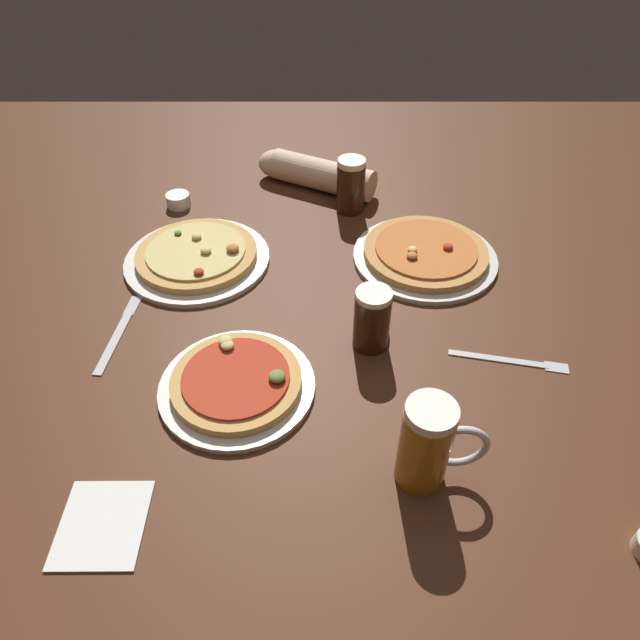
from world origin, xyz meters
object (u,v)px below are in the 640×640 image
at_px(beer_mug_amber, 427,444).
at_px(beer_mug_dark, 373,318).
at_px(fork_left, 511,361).
at_px(knife_right, 119,331).
at_px(pizza_plate_near, 237,383).
at_px(pizza_plate_side, 198,256).
at_px(napkin_folded, 101,523).
at_px(diner_arm, 312,172).
at_px(beer_mug_pale, 351,185).
at_px(pizza_plate_far, 426,254).
at_px(ramekin_butter, 179,200).

bearing_deg(beer_mug_amber, beer_mug_dark, 101.53).
bearing_deg(fork_left, beer_mug_dark, 168.70).
height_order(beer_mug_amber, knife_right, beer_mug_amber).
xyz_separation_m(pizza_plate_near, fork_left, (0.52, 0.07, -0.01)).
xyz_separation_m(pizza_plate_side, napkin_folded, (-0.04, -0.66, -0.01)).
distance_m(knife_right, diner_arm, 0.72).
distance_m(fork_left, knife_right, 0.79).
bearing_deg(beer_mug_dark, beer_mug_amber, -78.47).
bearing_deg(pizza_plate_near, knife_right, 150.24).
bearing_deg(beer_mug_pale, beer_mug_dark, -87.27).
relative_size(beer_mug_amber, knife_right, 0.72).
height_order(beer_mug_amber, beer_mug_pale, beer_mug_amber).
distance_m(napkin_folded, fork_left, 0.77).
bearing_deg(pizza_plate_near, napkin_folded, -123.07).
height_order(pizza_plate_far, ramekin_butter, pizza_plate_far).
bearing_deg(diner_arm, beer_mug_pale, -50.41).
bearing_deg(fork_left, knife_right, 174.18).
bearing_deg(beer_mug_amber, pizza_plate_near, 150.31).
xyz_separation_m(beer_mug_amber, diner_arm, (-0.19, 0.93, -0.04)).
relative_size(pizza_plate_near, fork_left, 1.27).
bearing_deg(pizza_plate_side, napkin_folded, -93.23).
bearing_deg(napkin_folded, beer_mug_pale, 65.73).
xyz_separation_m(ramekin_butter, napkin_folded, (0.05, -0.91, -0.01)).
distance_m(beer_mug_dark, napkin_folded, 0.58).
bearing_deg(ramekin_butter, beer_mug_pale, -1.90).
relative_size(beer_mug_pale, diner_arm, 0.43).
height_order(napkin_folded, fork_left, napkin_folded).
bearing_deg(beer_mug_pale, pizza_plate_far, -53.21).
bearing_deg(fork_left, diner_arm, 119.98).
distance_m(pizza_plate_side, knife_right, 0.27).
xyz_separation_m(beer_mug_pale, napkin_folded, (-0.40, -0.89, -0.07)).
bearing_deg(pizza_plate_side, knife_right, -116.75).
height_order(pizza_plate_far, knife_right, pizza_plate_far).
height_order(napkin_folded, knife_right, napkin_folded).
relative_size(pizza_plate_near, ramekin_butter, 4.54).
bearing_deg(beer_mug_pale, ramekin_butter, 178.10).
relative_size(pizza_plate_far, beer_mug_pale, 2.36).
xyz_separation_m(ramekin_butter, knife_right, (-0.03, -0.50, -0.01)).
bearing_deg(beer_mug_pale, beer_mug_amber, -83.94).
xyz_separation_m(pizza_plate_far, fork_left, (0.12, -0.33, -0.01)).
height_order(knife_right, diner_arm, diner_arm).
bearing_deg(beer_mug_dark, napkin_folded, -137.77).
xyz_separation_m(pizza_plate_side, knife_right, (-0.12, -0.24, -0.01)).
relative_size(pizza_plate_side, beer_mug_pale, 2.36).
height_order(beer_mug_dark, knife_right, beer_mug_dark).
height_order(beer_mug_amber, ramekin_butter, beer_mug_amber).
relative_size(pizza_plate_side, ramekin_butter, 5.35).
distance_m(beer_mug_pale, diner_arm, 0.16).
height_order(pizza_plate_near, ramekin_butter, pizza_plate_near).
bearing_deg(knife_right, napkin_folded, -78.32).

